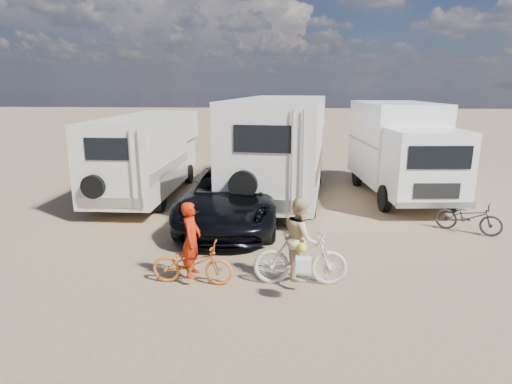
# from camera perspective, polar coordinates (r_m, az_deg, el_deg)

# --- Properties ---
(ground) EXTENTS (140.00, 140.00, 0.00)m
(ground) POSITION_cam_1_polar(r_m,az_deg,el_deg) (8.98, 2.42, -11.85)
(ground) COLOR #927857
(ground) RESTS_ON ground
(rv_main) EXTENTS (3.57, 8.16, 3.49)m
(rv_main) POSITION_cam_1_polar(r_m,az_deg,el_deg) (15.23, 3.29, 5.79)
(rv_main) COLOR silver
(rv_main) RESTS_ON ground
(rv_left) EXTENTS (2.30, 6.93, 2.86)m
(rv_left) POSITION_cam_1_polar(r_m,az_deg,el_deg) (15.89, -14.26, 4.58)
(rv_left) COLOR beige
(rv_left) RESTS_ON ground
(box_truck) EXTENTS (2.96, 6.29, 3.32)m
(box_truck) POSITION_cam_1_polar(r_m,az_deg,el_deg) (16.00, 18.91, 5.16)
(box_truck) COLOR white
(box_truck) RESTS_ON ground
(dark_suv) EXTENTS (2.74, 5.78, 1.59)m
(dark_suv) POSITION_cam_1_polar(r_m,az_deg,el_deg) (12.49, -3.26, -0.47)
(dark_suv) COLOR black
(dark_suv) RESTS_ON ground
(bike_man) EXTENTS (1.67, 0.64, 0.87)m
(bike_man) POSITION_cam_1_polar(r_m,az_deg,el_deg) (8.83, -8.48, -9.37)
(bike_man) COLOR orange
(bike_man) RESTS_ON ground
(bike_woman) EXTENTS (1.90, 0.59, 1.13)m
(bike_woman) POSITION_cam_1_polar(r_m,az_deg,el_deg) (8.69, 5.95, -8.75)
(bike_woman) COLOR beige
(bike_woman) RESTS_ON ground
(rider_man) EXTENTS (0.39, 0.57, 1.53)m
(rider_man) POSITION_cam_1_polar(r_m,az_deg,el_deg) (8.70, -8.56, -7.37)
(rider_man) COLOR red
(rider_man) RESTS_ON ground
(rider_woman) EXTENTS (0.64, 0.81, 1.63)m
(rider_woman) POSITION_cam_1_polar(r_m,az_deg,el_deg) (8.59, 5.99, -7.22)
(rider_woman) COLOR #D9B985
(rider_woman) RESTS_ON ground
(bike_parked) EXTENTS (1.77, 1.33, 0.89)m
(bike_parked) POSITION_cam_1_polar(r_m,az_deg,el_deg) (13.01, 26.47, -2.98)
(bike_parked) COLOR #2B2D2A
(bike_parked) RESTS_ON ground
(cooler) EXTENTS (0.62, 0.49, 0.46)m
(cooler) POSITION_cam_1_polar(r_m,az_deg,el_deg) (13.02, -6.94, -2.54)
(cooler) COLOR #2E5293
(cooler) RESTS_ON ground
(crate) EXTENTS (0.56, 0.56, 0.36)m
(crate) POSITION_cam_1_polar(r_m,az_deg,el_deg) (12.33, 4.85, -3.67)
(crate) COLOR #958653
(crate) RESTS_ON ground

